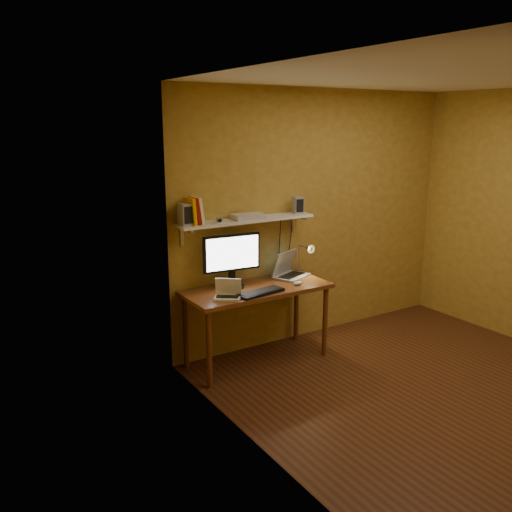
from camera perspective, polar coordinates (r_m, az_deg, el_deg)
room at (r=4.65m, az=18.76°, el=1.23°), size 3.44×3.24×2.64m
desk at (r=5.13m, az=0.12°, el=-4.22°), size 1.40×0.60×0.75m
wall_shelf at (r=5.12m, az=-1.04°, el=3.76°), size 1.40×0.25×0.21m
monitor at (r=5.03m, az=-2.57°, el=-0.21°), size 0.56×0.26×0.51m
laptop at (r=5.45m, az=3.42°, el=-1.48°), size 0.43×0.38×0.26m
netbook at (r=4.79m, az=-2.98°, el=-3.86°), size 0.28×0.27×0.18m
keyboard at (r=4.91m, az=0.50°, el=-3.86°), size 0.47×0.22×0.02m
mouse at (r=5.19m, az=4.44°, el=-2.85°), size 0.10×0.06×0.03m
desk_lamp at (r=5.51m, az=5.24°, el=0.18°), size 0.09×0.23×0.38m
speaker_left at (r=4.82m, az=-7.43°, el=4.37°), size 0.12×0.12×0.19m
speaker_right at (r=5.44m, az=4.44°, el=5.37°), size 0.11×0.11×0.17m
books at (r=4.85m, az=-6.55°, el=4.74°), size 0.14×0.17×0.24m
shelf_camera at (r=4.89m, az=-3.96°, el=3.78°), size 0.10×0.05×0.05m
router at (r=5.10m, az=-0.86°, el=4.18°), size 0.31×0.22×0.05m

